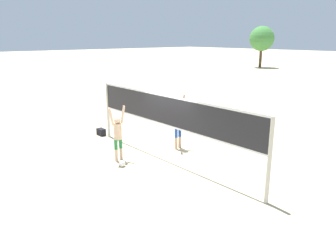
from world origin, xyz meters
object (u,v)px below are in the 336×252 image
object	(u,v)px
volleyball	(122,164)
tree_left_cluster	(262,39)
player_spiker	(118,133)
volleyball_net	(168,115)
player_blocker	(178,121)
gear_bag	(101,132)

from	to	relation	value
volleyball	tree_left_cluster	distance (m)	40.72
player_spiker	tree_left_cluster	world-z (taller)	tree_left_cluster
volleyball_net	volleyball	xyz separation A→B (m)	(-0.66, -1.50, -1.58)
player_spiker	player_blocker	distance (m)	2.52
volleyball_net	gear_bag	distance (m)	4.66
volleyball_net	player_blocker	xyz separation A→B (m)	(-0.79, 1.21, -0.57)
gear_bag	tree_left_cluster	world-z (taller)	tree_left_cluster
player_blocker	tree_left_cluster	size ratio (longest dim) A/B	0.37
volleyball_net	tree_left_cluster	bearing A→B (deg)	119.34
player_blocker	player_spiker	bearing A→B (deg)	-9.98
player_blocker	volleyball	world-z (taller)	player_blocker
player_blocker	volleyball	size ratio (longest dim) A/B	9.84
volleyball_net	gear_bag	xyz separation A→B (m)	(-4.40, -0.18, -1.54)
tree_left_cluster	player_blocker	bearing A→B (deg)	-60.81
volleyball	player_spiker	bearing A→B (deg)	157.95
player_blocker	tree_left_cluster	distance (m)	38.19
volleyball_net	tree_left_cluster	xyz separation A→B (m)	(-19.36, 34.45, 2.34)
volleyball	tree_left_cluster	world-z (taller)	tree_left_cluster
volleyball_net	player_blocker	world-z (taller)	volleyball_net
player_blocker	tree_left_cluster	xyz separation A→B (m)	(-18.57, 33.24, 2.91)
gear_bag	volleyball_net	bearing A→B (deg)	2.32
player_blocker	volleyball	bearing A→B (deg)	2.81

